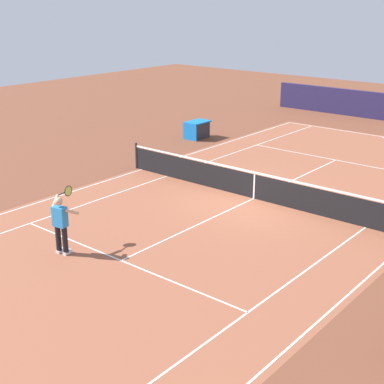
# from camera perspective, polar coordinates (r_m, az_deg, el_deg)

# --- Properties ---
(ground_plane) EXTENTS (60.00, 60.00, 0.00)m
(ground_plane) POSITION_cam_1_polar(r_m,az_deg,el_deg) (19.83, 6.31, -0.66)
(ground_plane) COLOR brown
(court_slab) EXTENTS (24.20, 11.40, 0.00)m
(court_slab) POSITION_cam_1_polar(r_m,az_deg,el_deg) (19.83, 6.31, -0.66)
(court_slab) COLOR #935138
(court_slab) RESTS_ON ground_plane
(court_line_markings) EXTENTS (23.85, 11.05, 0.01)m
(court_line_markings) POSITION_cam_1_polar(r_m,az_deg,el_deg) (19.83, 6.31, -0.65)
(court_line_markings) COLOR white
(court_line_markings) RESTS_ON ground_plane
(tennis_net) EXTENTS (0.10, 11.70, 1.08)m
(tennis_net) POSITION_cam_1_polar(r_m,az_deg,el_deg) (19.67, 6.36, 0.69)
(tennis_net) COLOR #2D2D33
(tennis_net) RESTS_ON ground_plane
(tennis_player_near) EXTENTS (1.01, 0.83, 1.70)m
(tennis_player_near) POSITION_cam_1_polar(r_m,az_deg,el_deg) (15.63, -13.18, -2.98)
(tennis_player_near) COLOR black
(tennis_player_near) RESTS_ON ground_plane
(tennis_ball) EXTENTS (0.07, 0.07, 0.07)m
(tennis_ball) POSITION_cam_1_polar(r_m,az_deg,el_deg) (21.15, 7.68, 0.66)
(tennis_ball) COLOR #CCE01E
(tennis_ball) RESTS_ON ground_plane
(equipment_cart_tarped) EXTENTS (1.25, 0.84, 0.85)m
(equipment_cart_tarped) POSITION_cam_1_polar(r_m,az_deg,el_deg) (28.22, 0.53, 6.37)
(equipment_cart_tarped) COLOR #2D2D33
(equipment_cart_tarped) RESTS_ON ground_plane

